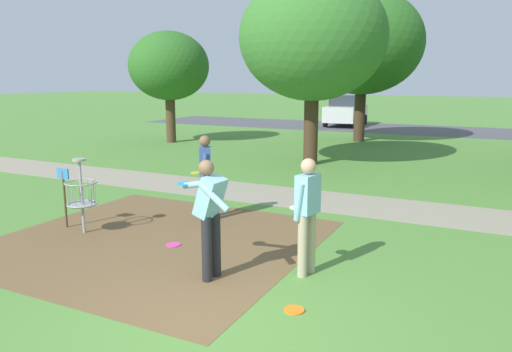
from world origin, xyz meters
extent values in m
plane|color=#518438|center=(0.00, 0.00, 0.00)|extent=(160.00, 160.00, 0.00)
cube|color=brown|center=(-2.45, 2.20, 0.00)|extent=(5.31, 5.08, 0.01)
cylinder|color=#9E9EA3|center=(-3.92, 1.96, 0.68)|extent=(0.05, 0.05, 1.35)
cylinder|color=#9E9EA3|center=(-3.92, 1.96, 1.37)|extent=(0.24, 0.24, 0.04)
torus|color=#9E9EA3|center=(-3.92, 1.96, 0.95)|extent=(0.58, 0.58, 0.02)
torus|color=#9E9EA3|center=(-3.92, 1.96, 0.55)|extent=(0.55, 0.55, 0.03)
cylinder|color=#9E9EA3|center=(-3.92, 1.96, 0.53)|extent=(0.48, 0.48, 0.02)
cylinder|color=gray|center=(-3.68, 1.96, 0.75)|extent=(0.01, 0.01, 0.40)
cylinder|color=gray|center=(-3.72, 2.10, 0.75)|extent=(0.01, 0.01, 0.40)
cylinder|color=gray|center=(-3.84, 2.19, 0.75)|extent=(0.01, 0.01, 0.40)
cylinder|color=gray|center=(-3.99, 2.19, 0.75)|extent=(0.01, 0.01, 0.40)
cylinder|color=gray|center=(-4.11, 2.10, 0.75)|extent=(0.01, 0.01, 0.40)
cylinder|color=gray|center=(-4.15, 1.96, 0.75)|extent=(0.01, 0.01, 0.40)
cylinder|color=gray|center=(-4.11, 1.82, 0.75)|extent=(0.01, 0.01, 0.40)
cylinder|color=gray|center=(-3.99, 1.74, 0.75)|extent=(0.01, 0.01, 0.40)
cylinder|color=gray|center=(-3.84, 1.74, 0.75)|extent=(0.01, 0.01, 0.40)
cylinder|color=gray|center=(-3.72, 1.82, 0.75)|extent=(0.01, 0.01, 0.40)
cylinder|color=#4C3823|center=(-4.47, 2.06, 0.55)|extent=(0.04, 0.04, 1.10)
cube|color=#3384C6|center=(-4.47, 2.06, 1.05)|extent=(0.28, 0.03, 0.20)
cylinder|color=#232328|center=(-0.71, 1.11, 0.46)|extent=(0.14, 0.14, 0.92)
cylinder|color=#232328|center=(-0.70, 1.33, 0.46)|extent=(0.14, 0.14, 0.92)
cube|color=#84B7D1|center=(-0.70, 1.22, 1.20)|extent=(0.41, 0.39, 0.60)
sphere|color=brown|center=(-0.76, 1.23, 1.60)|extent=(0.22, 0.22, 0.22)
cylinder|color=#84B7D1|center=(-0.99, 1.41, 1.32)|extent=(0.59, 0.13, 0.21)
cylinder|color=#1E93DB|center=(-1.27, 1.43, 1.29)|extent=(0.22, 0.22, 0.02)
cylinder|color=#84B7D1|center=(-0.54, 1.05, 1.25)|extent=(0.48, 0.13, 0.37)
cylinder|color=tan|center=(0.42, 1.87, 0.46)|extent=(0.14, 0.14, 0.92)
cylinder|color=tan|center=(0.47, 2.08, 0.46)|extent=(0.14, 0.14, 0.92)
cube|color=#84B7D1|center=(0.45, 1.97, 1.20)|extent=(0.29, 0.40, 0.56)
sphere|color=tan|center=(0.45, 1.97, 1.60)|extent=(0.22, 0.22, 0.22)
cylinder|color=#84B7D1|center=(0.39, 1.79, 1.12)|extent=(0.18, 0.12, 0.55)
cylinder|color=#84B7D1|center=(0.47, 2.16, 1.12)|extent=(0.18, 0.12, 0.55)
cylinder|color=white|center=(0.27, 2.01, 0.97)|extent=(0.22, 0.22, 0.02)
cylinder|color=#232328|center=(-2.29, 3.60, 0.46)|extent=(0.14, 0.14, 0.92)
cylinder|color=#232328|center=(-2.40, 3.78, 0.46)|extent=(0.14, 0.14, 0.92)
cube|color=#385693|center=(-2.35, 3.69, 1.20)|extent=(0.38, 0.42, 0.56)
sphere|color=brown|center=(-2.35, 3.69, 1.60)|extent=(0.22, 0.22, 0.22)
cylinder|color=#385693|center=(-2.26, 3.52, 1.12)|extent=(0.19, 0.16, 0.55)
cylinder|color=#385693|center=(-2.46, 3.84, 1.12)|extent=(0.19, 0.16, 0.55)
cylinder|color=gold|center=(-2.50, 3.60, 0.97)|extent=(0.22, 0.22, 0.02)
cylinder|color=orange|center=(0.72, 0.83, 0.01)|extent=(0.26, 0.26, 0.02)
cylinder|color=#E53D99|center=(-2.03, 2.12, 0.01)|extent=(0.25, 0.25, 0.02)
cylinder|color=#4C3823|center=(-10.27, 13.38, 1.02)|extent=(0.42, 0.42, 2.03)
ellipsoid|color=#2D6623|center=(-10.27, 13.38, 3.34)|extent=(3.49, 3.49, 2.96)
cylinder|color=#422D1E|center=(-2.84, 17.45, 1.18)|extent=(0.49, 0.49, 2.36)
ellipsoid|color=#2D6623|center=(-2.84, 17.45, 4.34)|extent=(5.28, 5.28, 4.49)
cylinder|color=#422D1E|center=(-2.72, 10.77, 1.16)|extent=(0.47, 0.47, 2.32)
ellipsoid|color=#38752D|center=(-2.72, 10.77, 4.08)|extent=(4.71, 4.71, 4.00)
cube|color=#4C4C51|center=(0.00, 23.92, 0.00)|extent=(36.00, 6.00, 0.01)
cube|color=silver|center=(-5.50, 24.51, 0.75)|extent=(2.01, 4.28, 0.90)
cube|color=#2D333D|center=(-5.50, 24.51, 1.52)|extent=(1.69, 2.26, 0.64)
cylinder|color=black|center=(-6.46, 25.77, 0.30)|extent=(0.21, 0.61, 0.60)
cylinder|color=black|center=(-4.66, 25.86, 0.30)|extent=(0.21, 0.61, 0.60)
cylinder|color=black|center=(-6.33, 23.17, 0.30)|extent=(0.21, 0.61, 0.60)
cylinder|color=black|center=(-4.53, 23.26, 0.30)|extent=(0.21, 0.61, 0.60)
cube|color=gray|center=(0.00, 6.23, 0.00)|extent=(40.00, 1.93, 0.00)
camera|label=1|loc=(2.76, -4.33, 2.80)|focal=34.13mm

